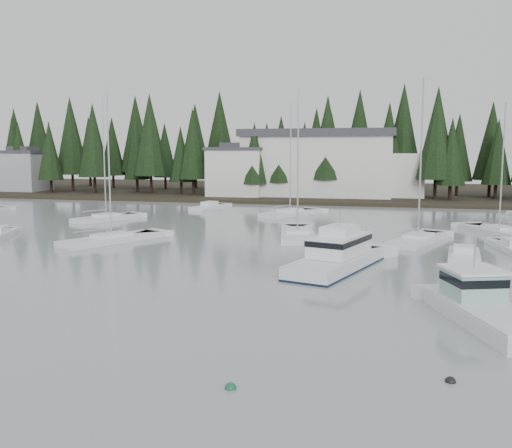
# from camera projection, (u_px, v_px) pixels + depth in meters

# --- Properties ---
(far_shore_land) EXTENTS (240.00, 54.00, 1.00)m
(far_shore_land) POSITION_uv_depth(u_px,v_px,m) (354.00, 193.00, 108.12)
(far_shore_land) COLOR black
(far_shore_land) RESTS_ON ground
(conifer_treeline) EXTENTS (200.00, 22.00, 20.00)m
(conifer_treeline) POSITION_uv_depth(u_px,v_px,m) (350.00, 197.00, 97.53)
(conifer_treeline) COLOR black
(conifer_treeline) RESTS_ON ground
(house_west) EXTENTS (9.54, 7.42, 8.75)m
(house_west) POSITION_uv_depth(u_px,v_px,m) (237.00, 171.00, 94.45)
(house_west) COLOR silver
(house_west) RESTS_ON ground
(house_far_west) EXTENTS (8.48, 7.42, 8.25)m
(house_far_west) POSITION_uv_depth(u_px,v_px,m) (24.00, 170.00, 106.36)
(house_far_west) COLOR #999EA0
(house_far_west) RESTS_ON ground
(harbor_inn) EXTENTS (29.50, 11.50, 10.90)m
(harbor_inn) POSITION_uv_depth(u_px,v_px,m) (330.00, 164.00, 93.96)
(harbor_inn) COLOR silver
(harbor_inn) RESTS_ON ground
(cabin_cruiser_center) EXTENTS (6.12, 10.94, 4.49)m
(cabin_cruiser_center) POSITION_uv_depth(u_px,v_px,m) (337.00, 259.00, 38.59)
(cabin_cruiser_center) COLOR silver
(cabin_cruiser_center) RESTS_ON ground
(lobster_boat_teal) EXTENTS (5.41, 8.54, 4.48)m
(lobster_boat_teal) POSITION_uv_depth(u_px,v_px,m) (485.00, 311.00, 26.55)
(lobster_boat_teal) COLOR silver
(lobster_boat_teal) RESTS_ON ground
(sailboat_1) EXTENTS (6.76, 9.28, 14.52)m
(sailboat_1) POSITION_uv_depth(u_px,v_px,m) (290.00, 214.00, 70.69)
(sailboat_1) COLOR silver
(sailboat_1) RESTS_ON ground
(sailboat_3) EXTENTS (5.66, 9.10, 14.60)m
(sailboat_3) POSITION_uv_depth(u_px,v_px,m) (418.00, 241.00, 49.83)
(sailboat_3) COLOR silver
(sailboat_3) RESTS_ON ground
(sailboat_4) EXTENTS (6.49, 8.87, 12.97)m
(sailboat_4) POSITION_uv_depth(u_px,v_px,m) (499.00, 233.00, 54.83)
(sailboat_4) COLOR silver
(sailboat_4) RESTS_ON ground
(sailboat_5) EXTENTS (5.57, 8.48, 14.59)m
(sailboat_5) POSITION_uv_depth(u_px,v_px,m) (106.00, 219.00, 65.53)
(sailboat_5) COLOR silver
(sailboat_5) RESTS_ON ground
(sailboat_6) EXTENTS (4.86, 10.66, 14.22)m
(sailboat_6) POSITION_uv_depth(u_px,v_px,m) (297.00, 236.00, 53.04)
(sailboat_6) COLOR silver
(sailboat_6) RESTS_ON ground
(sailboat_8) EXTENTS (6.57, 9.72, 14.24)m
(sailboat_8) POSITION_uv_depth(u_px,v_px,m) (111.00, 241.00, 50.01)
(sailboat_8) COLOR silver
(sailboat_8) RESTS_ON ground
(runabout_1) EXTENTS (2.70, 5.27, 1.42)m
(runabout_1) POSITION_uv_depth(u_px,v_px,m) (464.00, 258.00, 41.99)
(runabout_1) COLOR silver
(runabout_1) RESTS_ON ground
(runabout_3) EXTENTS (3.94, 7.31, 1.42)m
(runabout_3) POSITION_uv_depth(u_px,v_px,m) (210.00, 208.00, 78.19)
(runabout_3) COLOR silver
(runabout_3) RESTS_ON ground
(mooring_buoy_green) EXTENTS (0.41, 0.41, 0.41)m
(mooring_buoy_green) POSITION_uv_depth(u_px,v_px,m) (231.00, 388.00, 19.21)
(mooring_buoy_green) COLOR #145933
(mooring_buoy_green) RESTS_ON ground
(mooring_buoy_dark) EXTENTS (0.39, 0.39, 0.39)m
(mooring_buoy_dark) POSITION_uv_depth(u_px,v_px,m) (450.00, 382.00, 19.76)
(mooring_buoy_dark) COLOR black
(mooring_buoy_dark) RESTS_ON ground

